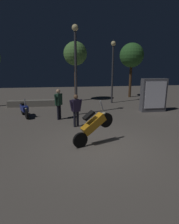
% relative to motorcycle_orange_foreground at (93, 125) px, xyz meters
% --- Properties ---
extents(ground_plane, '(40.00, 40.00, 0.00)m').
position_rel_motorcycle_orange_foreground_xyz_m(ground_plane, '(0.20, -0.24, -0.74)').
color(ground_plane, '#605951').
extents(motorcycle_orange_foreground, '(1.58, 0.70, 1.63)m').
position_rel_motorcycle_orange_foreground_xyz_m(motorcycle_orange_foreground, '(0.00, 0.00, 0.00)').
color(motorcycle_orange_foreground, black).
rests_on(motorcycle_orange_foreground, ground_plane).
extents(motorcycle_blue_parked_left, '(0.72, 1.57, 1.11)m').
position_rel_motorcycle_orange_foreground_xyz_m(motorcycle_blue_parked_left, '(-3.29, 4.40, -0.31)').
color(motorcycle_blue_parked_left, black).
rests_on(motorcycle_blue_parked_left, ground_plane).
extents(person_rider_beside, '(0.65, 0.35, 1.57)m').
position_rel_motorcycle_orange_foreground_xyz_m(person_rider_beside, '(-0.47, 2.16, 0.18)').
color(person_rider_beside, black).
rests_on(person_rider_beside, ground_plane).
extents(person_bystander_far, '(0.48, 0.58, 1.67)m').
position_rel_motorcycle_orange_foreground_xyz_m(person_bystander_far, '(-1.30, 3.54, 0.25)').
color(person_bystander_far, black).
rests_on(person_bystander_far, ground_plane).
extents(streetlamp_near, '(0.36, 0.36, 5.05)m').
position_rel_motorcycle_orange_foreground_xyz_m(streetlamp_near, '(-0.28, 4.41, 2.46)').
color(streetlamp_near, '#38383D').
rests_on(streetlamp_near, ground_plane).
extents(streetlamp_far, '(0.36, 0.36, 4.66)m').
position_rel_motorcycle_orange_foreground_xyz_m(streetlamp_far, '(2.79, 7.66, 2.24)').
color(streetlamp_far, '#38383D').
rests_on(streetlamp_far, ground_plane).
extents(tree_left_bg, '(1.87, 1.87, 4.76)m').
position_rel_motorcycle_orange_foreground_xyz_m(tree_left_bg, '(0.04, 8.95, 3.02)').
color(tree_left_bg, '#4C331E').
rests_on(tree_left_bg, ground_plane).
extents(tree_right_bg, '(2.15, 2.15, 4.89)m').
position_rel_motorcycle_orange_foreground_xyz_m(tree_right_bg, '(5.22, 10.18, 3.03)').
color(tree_right_bg, '#4C331E').
rests_on(tree_right_bg, ground_plane).
extents(kiosk_billboard, '(1.60, 0.54, 2.10)m').
position_rel_motorcycle_orange_foreground_xyz_m(kiosk_billboard, '(4.66, 4.56, 0.31)').
color(kiosk_billboard, '#595960').
rests_on(kiosk_billboard, ground_plane).
extents(planter_wall_low, '(3.39, 0.50, 0.45)m').
position_rel_motorcycle_orange_foreground_xyz_m(planter_wall_low, '(-3.28, 7.22, -0.52)').
color(planter_wall_low, gray).
rests_on(planter_wall_low, ground_plane).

